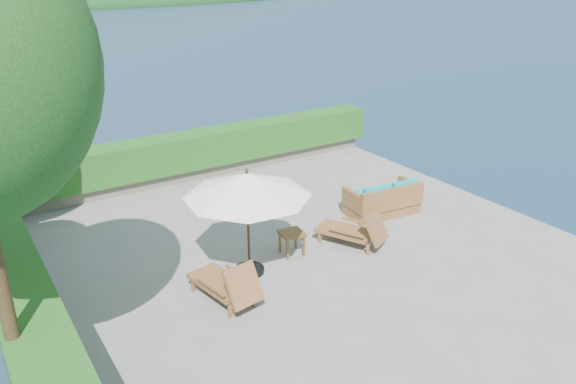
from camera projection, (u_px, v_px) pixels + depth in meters
ground at (296, 252)px, 12.54m from camera, size 12.00×12.00×0.00m
foundation at (296, 310)px, 13.13m from camera, size 12.00×12.00×3.00m
ocean at (295, 360)px, 13.68m from camera, size 600.00×600.00×0.00m
offshore_island at (62, 2)px, 135.07m from camera, size 126.00×57.60×12.60m
planter_wall_far at (193, 171)px, 16.82m from camera, size 12.00×0.60×0.36m
planter_wall_left at (26, 326)px, 9.66m from camera, size 0.60×12.00×0.36m
hedge_far at (192, 150)px, 16.57m from camera, size 12.40×0.90×1.00m
hedge_left at (19, 293)px, 9.41m from camera, size 0.90×12.40×1.00m
patio_umbrella at (247, 186)px, 10.97m from camera, size 3.21×3.21×2.30m
lounge_left at (227, 284)px, 10.55m from camera, size 0.93×1.71×0.94m
lounge_right at (355, 230)px, 12.68m from camera, size 1.31×1.71×0.92m
side_table at (292, 236)px, 12.27m from camera, size 0.56×0.56×0.54m
wicker_loveseat at (383, 201)px, 14.29m from camera, size 1.95×1.15×0.91m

